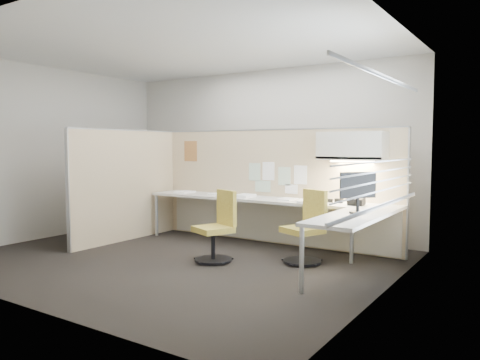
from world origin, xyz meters
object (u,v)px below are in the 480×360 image
Objects in this scene: chair_left at (218,229)px; phone at (356,201)px; desk at (279,209)px; chair_right at (307,229)px; monitor at (358,190)px.

chair_left reaches higher than phone.
desk is 0.75m from chair_right.
phone reaches higher than desk.
desk is at bearing 106.55° from monitor.
desk is 1.05m from chair_left.
chair_left is (-0.39, -0.96, -0.17)m from desk.
monitor is at bearing 33.98° from chair_left.
desk is 1.56m from monitor.
chair_left is at bearing -126.81° from chair_right.
monitor is at bearing 6.59° from chair_right.
desk is 1.12m from phone.
chair_right is (0.62, -0.40, -0.17)m from desk.
chair_left is at bearing -111.91° from desk.
chair_right reaches higher than chair_left.
monitor reaches higher than phone.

